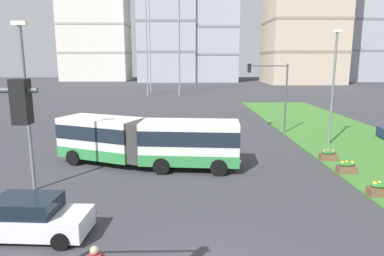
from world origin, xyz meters
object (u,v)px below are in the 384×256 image
at_px(car_white_van, 30,218).
at_px(apartment_tower_westcentre, 167,24).
at_px(streetlight_left, 27,101).
at_px(articulated_bus, 147,141).
at_px(flower_planter_2, 380,189).
at_px(apartment_tower_centre, 213,16).
at_px(traffic_light_far_right, 273,86).
at_px(apartment_tower_east, 361,7).
at_px(flower_planter_4, 328,155).
at_px(apartment_tower_west, 94,13).
at_px(streetlight_median, 333,83).
at_px(flower_planter_3, 347,167).

relative_size(car_white_van, apartment_tower_westcentre, 0.13).
bearing_deg(streetlight_left, apartment_tower_westcentre, 88.54).
distance_m(car_white_van, apartment_tower_westcentre, 100.91).
bearing_deg(articulated_bus, car_white_van, -111.40).
distance_m(flower_planter_2, apartment_tower_westcentre, 98.67).
relative_size(flower_planter_2, apartment_tower_centre, 0.03).
height_order(traffic_light_far_right, apartment_tower_centre, apartment_tower_centre).
relative_size(streetlight_left, apartment_tower_east, 0.18).
bearing_deg(flower_planter_4, streetlight_left, -164.60).
relative_size(car_white_van, apartment_tower_west, 0.10).
bearing_deg(flower_planter_4, apartment_tower_west, 112.18).
xyz_separation_m(car_white_van, traffic_light_far_right, (13.99, 18.72, 3.60)).
bearing_deg(traffic_light_far_right, streetlight_median, -52.37).
xyz_separation_m(streetlight_left, apartment_tower_westcentre, (2.41, 94.58, 13.03)).
distance_m(traffic_light_far_right, apartment_tower_westcentre, 82.96).
bearing_deg(traffic_light_far_right, flower_planter_3, -82.26).
relative_size(streetlight_median, apartment_tower_westcentre, 0.25).
height_order(car_white_van, streetlight_median, streetlight_median).
distance_m(car_white_van, traffic_light_far_right, 23.65).
bearing_deg(flower_planter_4, flower_planter_2, -90.00).
bearing_deg(streetlight_left, apartment_tower_east, 56.29).
relative_size(traffic_light_far_right, apartment_tower_west, 0.15).
relative_size(flower_planter_3, streetlight_median, 0.12).
bearing_deg(flower_planter_2, flower_planter_3, 90.00).
bearing_deg(articulated_bus, apartment_tower_westcentre, 91.94).
distance_m(articulated_bus, flower_planter_3, 12.27).
height_order(apartment_tower_west, apartment_tower_centre, apartment_tower_west).
distance_m(flower_planter_2, streetlight_left, 18.10).
distance_m(flower_planter_3, apartment_tower_west, 108.04).
xyz_separation_m(car_white_van, flower_planter_4, (15.57, 9.72, -0.33)).
xyz_separation_m(traffic_light_far_right, streetlight_median, (3.49, -4.52, 0.56)).
xyz_separation_m(apartment_tower_west, apartment_tower_east, (85.44, -4.75, 1.27)).
distance_m(articulated_bus, apartment_tower_west, 102.22).
distance_m(streetlight_median, apartment_tower_centre, 87.07).
relative_size(articulated_bus, apartment_tower_east, 0.26).
bearing_deg(apartment_tower_westcentre, apartment_tower_centre, 1.59).
xyz_separation_m(streetlight_median, apartment_tower_centre, (-2.55, 85.68, 15.30)).
distance_m(car_white_van, flower_planter_3, 17.09).
xyz_separation_m(flower_planter_2, apartment_tower_westcentre, (-15.13, 95.96, 17.31)).
distance_m(flower_planter_2, traffic_light_far_right, 15.79).
distance_m(articulated_bus, car_white_van, 9.68).
xyz_separation_m(flower_planter_4, apartment_tower_westcentre, (-15.13, 89.75, 17.31)).
distance_m(flower_planter_4, apartment_tower_centre, 92.31).
relative_size(flower_planter_2, flower_planter_4, 1.00).
bearing_deg(apartment_tower_west, apartment_tower_westcentre, -14.08).
bearing_deg(apartment_tower_east, articulated_bus, -122.50).
xyz_separation_m(flower_planter_2, flower_planter_4, (0.00, 6.20, 0.00)).
bearing_deg(streetlight_left, car_white_van, -68.17).
height_order(articulated_bus, apartment_tower_west, apartment_tower_west).
xyz_separation_m(flower_planter_4, traffic_light_far_right, (-1.59, 9.00, 3.93)).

